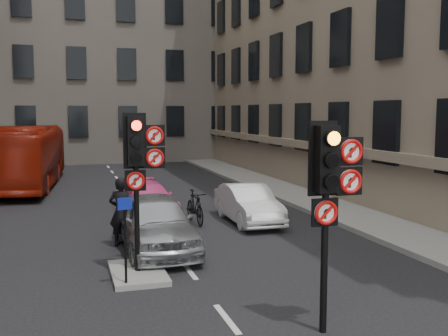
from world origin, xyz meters
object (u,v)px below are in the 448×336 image
car_white (248,204)px  bus_red (28,157)px  signal_far (140,157)px  motorcycle (195,207)px  info_sign (125,228)px  car_pink (147,199)px  motorcyclist (121,212)px  signal_near (331,181)px  car_silver (156,223)px

car_white → bus_red: bus_red is taller
signal_far → motorcycle: signal_far is taller
bus_red → info_sign: bus_red is taller
car_pink → motorcycle: car_pink is taller
info_sign → car_white: bearing=37.3°
signal_far → motorcyclist: 3.20m
signal_far → info_sign: (-0.44, -0.81, -1.40)m
signal_far → car_white: (4.23, 4.68, -2.07)m
signal_far → motorcyclist: bearing=93.4°
signal_far → car_white: bearing=47.9°
motorcycle → motorcyclist: 3.58m
signal_far → motorcycle: size_ratio=1.94×
signal_near → car_pink: 11.21m
car_white → car_pink: 3.80m
signal_far → car_silver: 2.87m
car_white → signal_far: bearing=-131.7°
bus_red → signal_far: bearing=-73.2°
car_white → info_sign: (-4.67, -5.49, 0.66)m
signal_near → info_sign: size_ratio=1.96×
car_white → info_sign: size_ratio=2.11×
car_white → car_pink: car_white is taller
signal_near → motorcycle: 9.28m
info_sign → motorcyclist: bearing=73.2°
signal_near → car_white: 9.05m
car_white → car_pink: bearing=144.0°
bus_red → motorcyclist: (3.22, -12.99, -0.53)m
motorcycle → motorcyclist: (-2.65, -2.36, 0.42)m
motorcycle → info_sign: bearing=-119.2°
signal_near → bus_red: signal_near is taller
car_white → motorcyclist: bearing=-155.2°
car_pink → motorcycle: 2.29m
signal_near → info_sign: 4.59m
car_silver → car_pink: (0.52, 4.93, -0.18)m
info_sign → signal_near: bearing=-58.8°
car_pink → motorcyclist: motorcyclist is taller
signal_near → signal_far: size_ratio=1.00×
bus_red → motorcyclist: bearing=-71.4°
signal_near → motorcycle: (-0.11, 9.06, -2.03)m
car_pink → bus_red: bus_red is taller
signal_far → info_sign: size_ratio=1.96×
car_silver → motorcyclist: motorcyclist is taller
motorcyclist → car_pink: bearing=-83.2°
signal_far → car_pink: signal_far is taller
bus_red → car_pink: bearing=-57.8°
car_pink → motorcycle: (1.31, -1.88, -0.03)m
car_white → motorcyclist: 4.84m
car_silver → motorcyclist: size_ratio=2.31×
signal_near → motorcyclist: (-2.76, 6.69, -1.61)m
bus_red → info_sign: size_ratio=5.92×
signal_far → bus_red: bearing=102.2°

